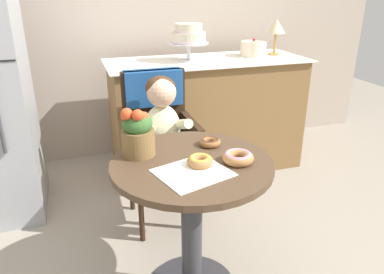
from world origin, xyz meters
TOP-DOWN VIEW (x-y plane):
  - cafe_table at (0.00, 0.00)m, footprint 0.72×0.72m
  - wicker_chair at (0.01, 0.73)m, footprint 0.42×0.45m
  - seated_child at (0.01, 0.58)m, footprint 0.27×0.32m
  - paper_napkin at (-0.03, -0.11)m, footprint 0.34×0.32m
  - donut_front at (0.02, -0.05)m, footprint 0.11×0.11m
  - donut_mid at (0.14, 0.14)m, footprint 0.11×0.11m
  - donut_side at (0.19, -0.07)m, footprint 0.14×0.14m
  - flower_vase at (-0.21, 0.14)m, footprint 0.15×0.15m
  - display_counter at (0.55, 1.30)m, footprint 1.56×0.62m
  - tiered_cake_stand at (0.40, 1.30)m, footprint 0.30×0.30m
  - round_layer_cake at (0.96, 1.35)m, footprint 0.21×0.21m
  - table_lamp at (1.15, 1.34)m, footprint 0.15×0.15m

SIDE VIEW (x-z plane):
  - display_counter at x=0.55m, z-range 0.00..0.90m
  - cafe_table at x=0.00m, z-range 0.15..0.87m
  - wicker_chair at x=0.01m, z-range 0.16..1.12m
  - seated_child at x=0.01m, z-range 0.31..1.04m
  - paper_napkin at x=-0.03m, z-range 0.72..0.72m
  - donut_mid at x=0.14m, z-range 0.72..0.76m
  - donut_front at x=0.02m, z-range 0.72..0.76m
  - donut_side at x=0.19m, z-range 0.72..0.77m
  - flower_vase at x=-0.21m, z-range 0.72..0.95m
  - round_layer_cake at x=0.96m, z-range 0.89..1.03m
  - tiered_cake_stand at x=0.40m, z-range 0.95..1.22m
  - table_lamp at x=1.15m, z-range 0.97..1.26m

